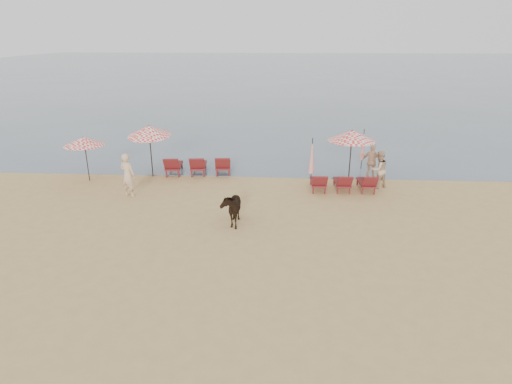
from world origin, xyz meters
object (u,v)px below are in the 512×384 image
umbrella_open_left_a (84,141)px  umbrella_closed_right (363,145)px  lounger_cluster_left (198,165)px  lounger_cluster_right (343,182)px  cow (231,207)px  beachgoer_left (128,175)px  beachgoer_right_a (379,170)px  beachgoer_right_b (372,162)px  umbrella_open_right (352,136)px  umbrella_open_left_b (149,131)px  umbrella_closed_left (312,156)px

umbrella_open_left_a → umbrella_closed_right: umbrella_open_left_a is taller
lounger_cluster_left → lounger_cluster_right: bearing=-22.7°
cow → beachgoer_left: size_ratio=0.80×
beachgoer_right_a → beachgoer_right_b: (-0.06, 1.22, -0.01)m
umbrella_closed_right → beachgoer_right_a: (0.25, -2.77, -0.44)m
umbrella_open_right → lounger_cluster_right: bearing=-124.2°
umbrella_open_left_a → cow: umbrella_open_left_a is taller
umbrella_open_right → beachgoer_right_b: (1.21, 0.98, -1.49)m
umbrella_open_right → umbrella_closed_right: (1.01, 2.53, -1.04)m
lounger_cluster_right → beachgoer_right_a: bearing=18.2°
lounger_cluster_left → beachgoer_right_b: size_ratio=1.97×
cow → beachgoer_left: 5.33m
lounger_cluster_left → beachgoer_left: size_ratio=1.75×
umbrella_open_right → cow: umbrella_open_right is taller
beachgoer_right_a → beachgoer_right_b: beachgoer_right_a is taller
beachgoer_right_a → umbrella_open_left_b: bearing=-32.1°
umbrella_closed_left → umbrella_closed_right: (2.73, 2.46, -0.05)m
beachgoer_left → umbrella_open_right: bearing=-147.7°
umbrella_open_left_b → beachgoer_left: size_ratio=1.37×
beachgoer_right_a → lounger_cluster_left: bearing=-36.4°
umbrella_open_right → beachgoer_right_a: size_ratio=1.52×
umbrella_closed_left → beachgoer_right_b: 3.10m
lounger_cluster_left → beachgoer_left: (-2.39, -3.20, 0.47)m
umbrella_closed_right → umbrella_open_right: bearing=-111.9°
lounger_cluster_left → cow: cow is taller
umbrella_open_left_b → cow: bearing=-49.7°
umbrella_open_left_b → beachgoer_right_b: (10.58, 0.21, -1.41)m
umbrella_closed_right → cow: (-5.92, -7.05, -0.65)m
beachgoer_left → umbrella_open_left_b: bearing=-73.8°
lounger_cluster_left → umbrella_closed_right: (8.21, 1.31, 0.81)m
lounger_cluster_right → umbrella_closed_left: size_ratio=1.28×
umbrella_open_left_b → cow: 7.11m
beachgoer_right_a → beachgoer_right_b: 1.22m
umbrella_open_right → umbrella_closed_right: size_ratio=1.23×
umbrella_open_left_b → umbrella_closed_right: umbrella_open_left_b is taller
umbrella_open_left_a → beachgoer_right_b: bearing=23.4°
beachgoer_left → beachgoer_right_a: size_ratio=1.12×
lounger_cluster_right → cow: (-4.53, -3.71, 0.23)m
umbrella_closed_right → umbrella_closed_left: bearing=-138.0°
umbrella_closed_right → lounger_cluster_left: bearing=-170.9°
lounger_cluster_right → beachgoer_right_b: bearing=47.5°
lounger_cluster_right → cow: cow is taller
umbrella_open_left_a → umbrella_open_left_b: bearing=34.8°
lounger_cluster_right → umbrella_open_left_a: bearing=175.0°
lounger_cluster_right → umbrella_open_left_a: (-11.83, 0.79, 1.49)m
lounger_cluster_right → beachgoer_left: 9.30m
umbrella_open_right → beachgoer_left: (-9.58, -1.98, -1.38)m
umbrella_open_left_a → umbrella_open_right: (12.21, 0.02, 0.42)m
umbrella_open_left_a → beachgoer_right_a: umbrella_open_left_a is taller
lounger_cluster_right → umbrella_open_left_b: size_ratio=1.07×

